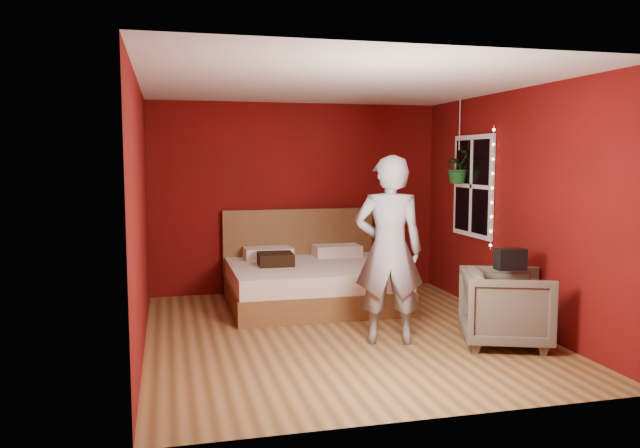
{
  "coord_description": "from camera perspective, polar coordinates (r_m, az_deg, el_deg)",
  "views": [
    {
      "loc": [
        -1.76,
        -6.19,
        1.84
      ],
      "look_at": [
        -0.12,
        0.4,
        1.13
      ],
      "focal_mm": 35.0,
      "sensor_mm": 36.0,
      "label": 1
    }
  ],
  "objects": [
    {
      "name": "floor",
      "position": [
        6.7,
        1.88,
        -9.97
      ],
      "size": [
        4.5,
        4.5,
        0.0
      ],
      "primitive_type": "plane",
      "color": "olive",
      "rests_on": "ground"
    },
    {
      "name": "room_walls",
      "position": [
        6.44,
        1.93,
        4.55
      ],
      "size": [
        4.04,
        4.54,
        2.62
      ],
      "color": "maroon",
      "rests_on": "ground"
    },
    {
      "name": "window",
      "position": [
        8.02,
        13.79,
        3.38
      ],
      "size": [
        0.05,
        0.97,
        1.27
      ],
      "color": "white",
      "rests_on": "room_walls"
    },
    {
      "name": "fairy_lights",
      "position": [
        7.55,
        15.47,
        3.19
      ],
      "size": [
        0.04,
        0.04,
        1.45
      ],
      "color": "silver",
      "rests_on": "room_walls"
    },
    {
      "name": "bed",
      "position": [
        7.96,
        -0.79,
        -5.18
      ],
      "size": [
        2.09,
        1.78,
        1.15
      ],
      "color": "brown",
      "rests_on": "ground"
    },
    {
      "name": "person",
      "position": [
        6.22,
        6.32,
        -2.4
      ],
      "size": [
        0.77,
        0.61,
        1.88
      ],
      "primitive_type": "imported",
      "rotation": [
        0.0,
        0.0,
        2.89
      ],
      "color": "slate",
      "rests_on": "ground"
    },
    {
      "name": "armchair",
      "position": [
        6.48,
        16.62,
        -7.33
      ],
      "size": [
        1.05,
        1.04,
        0.75
      ],
      "primitive_type": "imported",
      "rotation": [
        0.0,
        0.0,
        1.22
      ],
      "color": "#625E4D",
      "rests_on": "ground"
    },
    {
      "name": "handbag",
      "position": [
        6.42,
        17.01,
        -3.08
      ],
      "size": [
        0.3,
        0.16,
        0.21
      ],
      "primitive_type": "cube",
      "rotation": [
        0.0,
        0.0,
        -0.04
      ],
      "color": "black",
      "rests_on": "armchair"
    },
    {
      "name": "throw_pillow",
      "position": [
        7.77,
        -4.09,
        -3.21
      ],
      "size": [
        0.45,
        0.45,
        0.15
      ],
      "primitive_type": "cube",
      "rotation": [
        0.0,
        0.0,
        -0.05
      ],
      "color": "black",
      "rests_on": "bed"
    },
    {
      "name": "hanging_plant",
      "position": [
        8.17,
        12.56,
        5.12
      ],
      "size": [
        0.39,
        0.34,
        1.08
      ],
      "color": "silver",
      "rests_on": "room_walls"
    }
  ]
}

